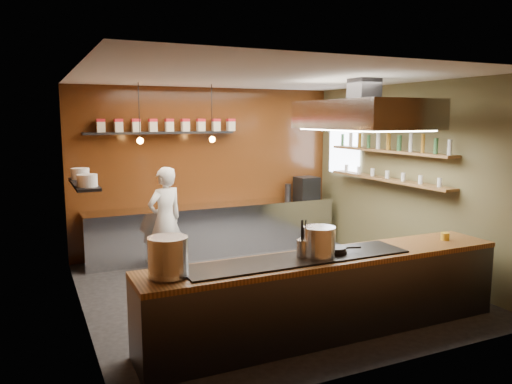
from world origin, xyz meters
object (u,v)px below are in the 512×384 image
stockpot_small (319,242)px  extractor_hood (363,114)px  espresso_machine (307,187)px  stockpot_large (168,256)px  chef (165,219)px

stockpot_small → extractor_hood: bearing=40.2°
espresso_machine → extractor_hood: bearing=-104.4°
stockpot_large → stockpot_small: stockpot_large is taller
stockpot_large → stockpot_small: 1.68m
extractor_hood → stockpot_large: extractor_hood is taller
extractor_hood → chef: bearing=140.9°
stockpot_small → chef: 3.31m
extractor_hood → stockpot_large: bearing=-159.1°
espresso_machine → chef: chef is taller
extractor_hood → stockpot_small: bearing=-139.8°
stockpot_large → espresso_machine: (3.80, 3.82, -0.03)m
chef → espresso_machine: bearing=172.6°
extractor_hood → stockpot_small: (-1.47, -1.24, -1.40)m
stockpot_large → stockpot_small: size_ratio=1.10×
stockpot_large → chef: 3.24m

